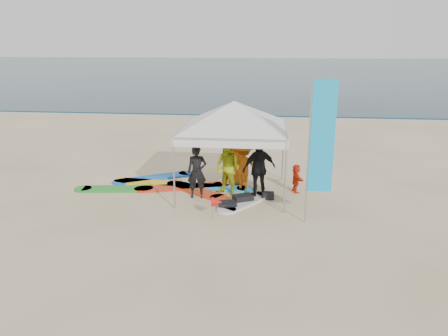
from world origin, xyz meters
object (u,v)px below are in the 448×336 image
at_px(person_orange_b, 237,162).
at_px(person_black_b, 259,169).
at_px(person_seated, 296,178).
at_px(person_orange_a, 244,166).
at_px(marker_pennant, 217,202).
at_px(canopy_tent, 234,101).
at_px(person_yellow, 228,168).
at_px(feather_flag, 321,139).
at_px(surfboard_spread, 177,187).
at_px(person_black_a, 197,172).

bearing_deg(person_orange_b, person_black_b, 113.33).
bearing_deg(person_seated, person_orange_a, 76.12).
relative_size(person_orange_b, marker_pennant, 2.44).
distance_m(person_seated, canopy_tent, 3.10).
relative_size(person_yellow, feather_flag, 0.45).
relative_size(person_yellow, person_black_b, 0.94).
bearing_deg(person_seated, feather_flag, 177.74).
height_order(person_orange_b, surfboard_spread, person_orange_b).
bearing_deg(person_seated, person_black_b, 106.10).
xyz_separation_m(person_orange_a, feather_flag, (2.06, -2.42, 1.48)).
bearing_deg(feather_flag, person_seated, 99.91).
height_order(person_orange_b, marker_pennant, person_orange_b).
distance_m(person_yellow, person_orange_b, 1.09).
xyz_separation_m(canopy_tent, marker_pennant, (-0.25, -2.19, -2.36)).
distance_m(person_orange_a, surfboard_spread, 2.27).
distance_m(person_orange_b, person_seated, 2.01).
xyz_separation_m(marker_pennant, surfboard_spread, (-1.59, 2.37, -0.46)).
bearing_deg(person_yellow, person_seated, 43.91).
relative_size(person_black_b, canopy_tent, 0.42).
distance_m(person_black_b, feather_flag, 2.71).
bearing_deg(person_yellow, marker_pennant, -62.52).
height_order(person_black_a, person_black_b, person_black_b).
distance_m(person_seated, marker_pennant, 3.29).
xyz_separation_m(person_yellow, person_orange_a, (0.46, 0.56, -0.08)).
bearing_deg(person_black_b, canopy_tent, -50.43).
height_order(marker_pennant, surfboard_spread, marker_pennant).
relative_size(person_black_a, person_orange_a, 1.03).
xyz_separation_m(person_orange_b, canopy_tent, (-0.04, -0.82, 2.08)).
bearing_deg(feather_flag, person_yellow, 143.55).
relative_size(person_seated, canopy_tent, 0.21).
bearing_deg(person_black_a, person_yellow, 9.94).
bearing_deg(person_black_b, person_yellow, -33.03).
relative_size(person_black_a, canopy_tent, 0.37).
relative_size(person_seated, surfboard_spread, 0.15).
bearing_deg(feather_flag, person_black_a, 155.50).
bearing_deg(canopy_tent, feather_flag, -41.74).
relative_size(person_orange_b, person_seated, 1.74).
xyz_separation_m(person_black_a, marker_pennant, (0.81, -1.64, -0.30)).
bearing_deg(person_black_b, feather_flag, 104.64).
bearing_deg(surfboard_spread, canopy_tent, -5.85).
relative_size(person_orange_a, person_orange_b, 1.00).
xyz_separation_m(canopy_tent, feather_flag, (2.35, -2.10, -0.60)).
bearing_deg(feather_flag, person_orange_b, 128.41).
bearing_deg(feather_flag, person_black_b, 131.63).
height_order(canopy_tent, surfboard_spread, canopy_tent).
height_order(person_black_b, marker_pennant, person_black_b).
distance_m(person_yellow, person_seated, 2.20).
xyz_separation_m(person_black_a, canopy_tent, (1.06, 0.54, 2.06)).
xyz_separation_m(person_black_b, person_seated, (1.15, 0.62, -0.46)).
distance_m(person_orange_a, marker_pennant, 2.58).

